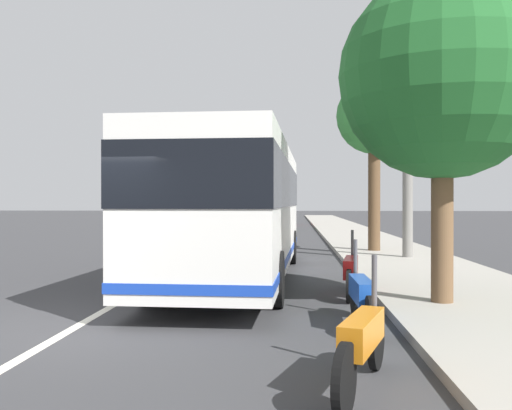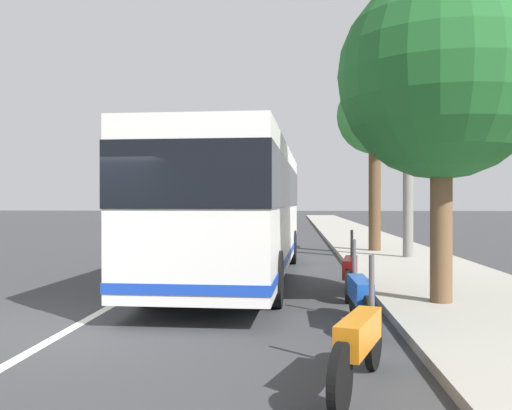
{
  "view_description": "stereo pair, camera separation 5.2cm",
  "coord_description": "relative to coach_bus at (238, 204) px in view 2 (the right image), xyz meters",
  "views": [
    {
      "loc": [
        -8.31,
        -3.21,
        1.85
      ],
      "look_at": [
        6.75,
        -2.2,
        1.77
      ],
      "focal_mm": 38.97,
      "sensor_mm": 36.0,
      "label": 1
    },
    {
      "loc": [
        -8.3,
        -3.26,
        1.85
      ],
      "look_at": [
        6.75,
        -2.2,
        1.77
      ],
      "focal_mm": 38.97,
      "sensor_mm": 36.0,
      "label": 2
    }
  ],
  "objects": [
    {
      "name": "ground_plane",
      "position": [
        -4.9,
        1.89,
        -1.81
      ],
      "size": [
        220.0,
        220.0,
        0.0
      ],
      "primitive_type": "plane",
      "color": "#38383A"
    },
    {
      "name": "sidewalk_curb",
      "position": [
        5.1,
        -4.63,
        -1.74
      ],
      "size": [
        110.0,
        3.6,
        0.14
      ],
      "primitive_type": "cube",
      "color": "#9E998E",
      "rests_on": "ground"
    },
    {
      "name": "lane_divider_line",
      "position": [
        5.1,
        1.89,
        -1.81
      ],
      "size": [
        110.0,
        0.16,
        0.01
      ],
      "primitive_type": "cube",
      "color": "silver",
      "rests_on": "ground"
    },
    {
      "name": "coach_bus",
      "position": [
        0.0,
        0.0,
        0.0
      ],
      "size": [
        10.98,
        2.88,
        3.13
      ],
      "rotation": [
        0.0,
        0.0,
        -0.04
      ],
      "color": "silver",
      "rests_on": "ground"
    },
    {
      "name": "motorcycle_by_tree",
      "position": [
        -7.72,
        -2.0,
        -1.34
      ],
      "size": [
        2.07,
        0.76,
        1.28
      ],
      "rotation": [
        0.0,
        0.0,
        -0.32
      ],
      "color": "black",
      "rests_on": "ground"
    },
    {
      "name": "motorcycle_far_end",
      "position": [
        -4.9,
        -2.33,
        -1.35
      ],
      "size": [
        2.23,
        0.26,
        1.25
      ],
      "rotation": [
        0.0,
        0.0,
        0.02
      ],
      "color": "black",
      "rests_on": "ground"
    },
    {
      "name": "motorcycle_angled",
      "position": [
        -2.12,
        -2.46,
        -1.33
      ],
      "size": [
        2.31,
        0.42,
        1.26
      ],
      "rotation": [
        0.0,
        0.0,
        -0.15
      ],
      "color": "black",
      "rests_on": "ground"
    },
    {
      "name": "car_behind_bus",
      "position": [
        31.76,
        -0.2,
        -1.07
      ],
      "size": [
        4.13,
        1.9,
        1.54
      ],
      "rotation": [
        0.0,
        0.0,
        -0.01
      ],
      "color": "red",
      "rests_on": "ground"
    },
    {
      "name": "car_side_street",
      "position": [
        24.3,
        0.45,
        -1.1
      ],
      "size": [
        4.03,
        1.92,
        1.49
      ],
      "rotation": [
        0.0,
        0.0,
        -0.01
      ],
      "color": "#2D7238",
      "rests_on": "ground"
    },
    {
      "name": "roadside_tree_near_camera",
      "position": [
        -3.54,
        -3.86,
        2.17
      ],
      "size": [
        3.53,
        3.53,
        5.76
      ],
      "color": "brown",
      "rests_on": "ground"
    },
    {
      "name": "roadside_tree_mid_block",
      "position": [
        6.67,
        -4.18,
        2.98
      ],
      "size": [
        2.67,
        2.67,
        6.24
      ],
      "color": "brown",
      "rests_on": "ground"
    },
    {
      "name": "utility_pole",
      "position": [
        4.36,
        -4.88,
        1.79
      ],
      "size": [
        0.32,
        0.32,
        7.2
      ],
      "primitive_type": "cylinder",
      "color": "slate",
      "rests_on": "ground"
    }
  ]
}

